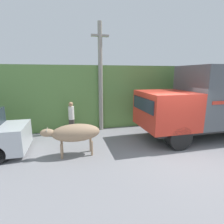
# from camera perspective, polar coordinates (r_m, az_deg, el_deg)

# --- Properties ---
(ground_plane) EXTENTS (60.00, 60.00, 0.00)m
(ground_plane) POSITION_cam_1_polar(r_m,az_deg,el_deg) (7.43, 21.43, -13.08)
(ground_plane) COLOR gray
(hillside_embankment) EXTENTS (32.00, 6.80, 3.53)m
(hillside_embankment) POSITION_cam_1_polar(r_m,az_deg,el_deg) (13.57, 3.56, 6.83)
(hillside_embankment) COLOR #608C47
(hillside_embankment) RESTS_ON ground_plane
(building_backdrop) EXTENTS (6.32, 2.70, 2.76)m
(building_backdrop) POSITION_cam_1_polar(r_m,az_deg,el_deg) (11.04, -11.55, 3.37)
(building_backdrop) COLOR #C6B793
(building_backdrop) RESTS_ON ground_plane
(cargo_truck) EXTENTS (7.35, 2.44, 3.46)m
(cargo_truck) POSITION_cam_1_polar(r_m,az_deg,el_deg) (10.01, 31.60, 3.50)
(cargo_truck) COLOR #2D2D2D
(cargo_truck) RESTS_ON ground_plane
(brown_cow) EXTENTS (2.19, 0.68, 1.24)m
(brown_cow) POSITION_cam_1_polar(r_m,az_deg,el_deg) (6.80, -12.07, -6.72)
(brown_cow) COLOR #9E7F60
(brown_cow) RESTS_ON ground_plane
(pedestrian_on_hill) EXTENTS (0.37, 0.37, 1.69)m
(pedestrian_on_hill) POSITION_cam_1_polar(r_m,az_deg,el_deg) (9.21, -13.12, -1.34)
(pedestrian_on_hill) COLOR #38332D
(pedestrian_on_hill) RESTS_ON ground_plane
(utility_pole) EXTENTS (0.90, 0.23, 5.64)m
(utility_pole) POSITION_cam_1_polar(r_m,az_deg,el_deg) (9.46, -3.78, 11.48)
(utility_pole) COLOR gray
(utility_pole) RESTS_ON ground_plane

